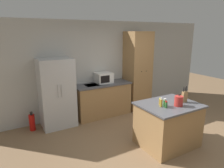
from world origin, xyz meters
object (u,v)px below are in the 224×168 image
at_px(spice_bottle_short_red, 160,102).
at_px(spice_bottle_amber_oil, 165,103).
at_px(pantry_cabinet, 137,71).
at_px(kettle, 179,101).
at_px(spice_bottle_tall_dark, 166,105).
at_px(refrigerator, 57,93).
at_px(microwave, 104,78).
at_px(knife_block, 184,97).
at_px(fire_extinguisher, 32,122).
at_px(spice_bottle_green_herb, 161,103).

bearing_deg(spice_bottle_short_red, spice_bottle_amber_oil, -64.32).
xyz_separation_m(pantry_cabinet, kettle, (-0.66, -2.20, -0.16)).
height_order(spice_bottle_tall_dark, kettle, kettle).
distance_m(refrigerator, kettle, 2.83).
height_order(microwave, spice_bottle_short_red, microwave).
distance_m(pantry_cabinet, spice_bottle_short_red, 2.21).
relative_size(refrigerator, knife_block, 5.05).
xyz_separation_m(microwave, spice_bottle_tall_dark, (0.16, -2.25, -0.10)).
distance_m(knife_block, spice_bottle_amber_oil, 0.51).
height_order(spice_bottle_short_red, fire_extinguisher, spice_bottle_short_red).
relative_size(pantry_cabinet, spice_bottle_short_red, 15.30).
distance_m(kettle, fire_extinguisher, 3.38).
bearing_deg(kettle, refrigerator, 129.27).
bearing_deg(spice_bottle_green_herb, spice_bottle_tall_dark, -62.75).
distance_m(refrigerator, microwave, 1.37).
relative_size(microwave, spice_bottle_green_herb, 2.50).
relative_size(microwave, spice_bottle_amber_oil, 2.90).
xyz_separation_m(microwave, spice_bottle_green_herb, (0.12, -2.16, -0.08)).
bearing_deg(spice_bottle_tall_dark, spice_bottle_short_red, 90.51).
relative_size(pantry_cabinet, microwave, 5.19).
height_order(refrigerator, spice_bottle_short_red, refrigerator).
relative_size(microwave, kettle, 2.00).
height_order(spice_bottle_tall_dark, fire_extinguisher, spice_bottle_tall_dark).
xyz_separation_m(refrigerator, microwave, (1.35, 0.10, 0.21)).
xyz_separation_m(pantry_cabinet, fire_extinguisher, (-3.07, 0.02, -0.95)).
bearing_deg(spice_bottle_short_red, pantry_cabinet, 64.74).
xyz_separation_m(refrigerator, knife_block, (2.06, -2.10, 0.17)).
relative_size(knife_block, spice_bottle_tall_dark, 2.50).
bearing_deg(fire_extinguisher, kettle, -42.65).
bearing_deg(knife_block, microwave, 107.92).
height_order(microwave, spice_bottle_green_herb, microwave).
xyz_separation_m(microwave, knife_block, (0.71, -2.20, -0.04)).
bearing_deg(fire_extinguisher, knife_block, -38.50).
bearing_deg(knife_block, refrigerator, 134.43).
distance_m(pantry_cabinet, spice_bottle_amber_oil, 2.27).
xyz_separation_m(knife_block, kettle, (-0.27, -0.09, -0.02)).
xyz_separation_m(spice_bottle_tall_dark, fire_extinguisher, (-2.13, 2.18, -0.75)).
bearing_deg(refrigerator, knife_block, -45.57).
relative_size(knife_block, spice_bottle_green_herb, 1.88).
bearing_deg(pantry_cabinet, microwave, 175.50).
bearing_deg(kettle, spice_bottle_green_herb, 158.31).
xyz_separation_m(knife_block, spice_bottle_short_red, (-0.55, 0.12, -0.05)).
height_order(microwave, spice_bottle_amber_oil, microwave).
relative_size(spice_bottle_tall_dark, spice_bottle_green_herb, 0.75).
height_order(spice_bottle_green_herb, kettle, kettle).
relative_size(spice_bottle_short_red, kettle, 0.68).
xyz_separation_m(spice_bottle_tall_dark, kettle, (0.28, -0.04, 0.04)).
height_order(microwave, knife_block, knife_block).
relative_size(spice_bottle_green_herb, fire_extinguisher, 0.38).
bearing_deg(spice_bottle_amber_oil, spice_bottle_tall_dark, -117.21).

